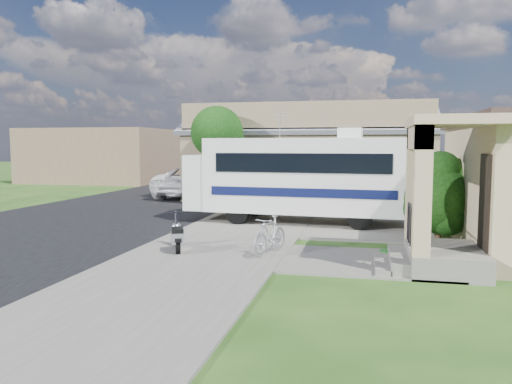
% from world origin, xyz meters
% --- Properties ---
extents(ground, '(120.00, 120.00, 0.00)m').
position_xyz_m(ground, '(0.00, 0.00, 0.00)').
color(ground, '#1B3E10').
extents(street_slab, '(9.00, 80.00, 0.02)m').
position_xyz_m(street_slab, '(-7.50, 10.00, 0.01)').
color(street_slab, black).
rests_on(street_slab, ground).
extents(sidewalk_slab, '(4.00, 80.00, 0.06)m').
position_xyz_m(sidewalk_slab, '(-1.00, 10.00, 0.03)').
color(sidewalk_slab, '#5E5B54').
rests_on(sidewalk_slab, ground).
extents(driveway_slab, '(7.00, 6.00, 0.05)m').
position_xyz_m(driveway_slab, '(1.50, 4.50, 0.03)').
color(driveway_slab, '#5E5B54').
rests_on(driveway_slab, ground).
extents(walk_slab, '(4.00, 3.00, 0.05)m').
position_xyz_m(walk_slab, '(3.00, -1.00, 0.03)').
color(walk_slab, '#5E5B54').
rests_on(walk_slab, ground).
extents(warehouse, '(12.50, 8.40, 5.04)m').
position_xyz_m(warehouse, '(0.00, 13.97, 1.99)').
color(warehouse, brown).
rests_on(warehouse, ground).
extents(distant_bldg_far, '(10.00, 8.00, 4.00)m').
position_xyz_m(distant_bldg_far, '(-17.00, 22.00, 2.00)').
color(distant_bldg_far, brown).
rests_on(distant_bldg_far, ground).
extents(distant_bldg_near, '(8.00, 7.00, 3.20)m').
position_xyz_m(distant_bldg_near, '(-15.00, 34.00, 1.60)').
color(distant_bldg_near, brown).
rests_on(distant_bldg_near, ground).
extents(street_tree_a, '(2.44, 2.40, 4.58)m').
position_xyz_m(street_tree_a, '(-3.70, 9.05, 3.25)').
color(street_tree_a, black).
rests_on(street_tree_a, ground).
extents(street_tree_b, '(2.44, 2.40, 4.73)m').
position_xyz_m(street_tree_b, '(-3.70, 19.05, 3.39)').
color(street_tree_b, black).
rests_on(street_tree_b, ground).
extents(street_tree_c, '(2.44, 2.40, 4.42)m').
position_xyz_m(street_tree_c, '(-3.70, 28.05, 3.10)').
color(street_tree_c, black).
rests_on(street_tree_c, ground).
extents(motorhome, '(7.88, 2.90, 3.97)m').
position_xyz_m(motorhome, '(0.57, 4.66, 1.71)').
color(motorhome, silver).
rests_on(motorhome, ground).
extents(shrub, '(2.14, 2.05, 2.63)m').
position_xyz_m(shrub, '(5.03, 1.91, 1.35)').
color(shrub, black).
rests_on(shrub, ground).
extents(scooter, '(0.82, 1.40, 0.97)m').
position_xyz_m(scooter, '(-1.82, -0.95, 0.44)').
color(scooter, black).
rests_on(scooter, ground).
extents(bicycle, '(0.92, 1.66, 0.96)m').
position_xyz_m(bicycle, '(0.61, -0.78, 0.48)').
color(bicycle, '#B0B0B8').
rests_on(bicycle, ground).
extents(pickup_truck, '(3.89, 6.56, 1.71)m').
position_xyz_m(pickup_truck, '(-5.81, 12.53, 0.85)').
color(pickup_truck, white).
rests_on(pickup_truck, ground).
extents(van, '(3.64, 6.90, 1.91)m').
position_xyz_m(van, '(-6.69, 20.48, 0.95)').
color(van, white).
rests_on(van, ground).
extents(garden_hose, '(0.36, 0.36, 0.16)m').
position_xyz_m(garden_hose, '(3.49, -0.37, 0.08)').
color(garden_hose, '#125E15').
rests_on(garden_hose, ground).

